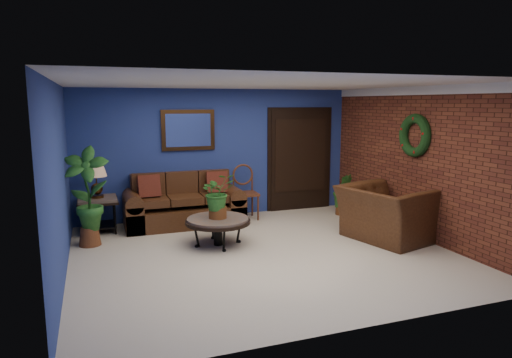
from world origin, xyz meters
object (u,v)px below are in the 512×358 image
object	(u,v)px
coffee_table	(218,222)
table_lamp	(96,175)
side_chair	(245,188)
end_table	(98,206)
armchair	(387,213)
sofa	(183,207)

from	to	relation	value
coffee_table	table_lamp	xyz separation A→B (m)	(-1.77, 1.43, 0.62)
coffee_table	side_chair	world-z (taller)	side_chair
end_table	armchair	world-z (taller)	armchair
end_table	armchair	size ratio (longest dim) A/B	0.49
sofa	end_table	bearing A→B (deg)	-178.82
table_lamp	side_chair	size ratio (longest dim) A/B	0.58
coffee_table	armchair	world-z (taller)	armchair
sofa	table_lamp	xyz separation A→B (m)	(-1.50, -0.03, 0.69)
coffee_table	sofa	bearing A→B (deg)	100.39
table_lamp	side_chair	distance (m)	2.75
coffee_table	side_chair	bearing A→B (deg)	57.79
sofa	coffee_table	distance (m)	1.48
end_table	coffee_table	bearing A→B (deg)	-38.93
end_table	table_lamp	bearing A→B (deg)	116.57
side_chair	coffee_table	bearing A→B (deg)	-119.84
sofa	armchair	bearing A→B (deg)	-35.71
coffee_table	side_chair	xyz separation A→B (m)	(0.95, 1.50, 0.21)
end_table	side_chair	bearing A→B (deg)	1.64
coffee_table	end_table	size ratio (longest dim) A/B	1.53
coffee_table	table_lamp	size ratio (longest dim) A/B	1.70
side_chair	armchair	world-z (taller)	side_chair
side_chair	armchair	bearing A→B (deg)	-48.95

